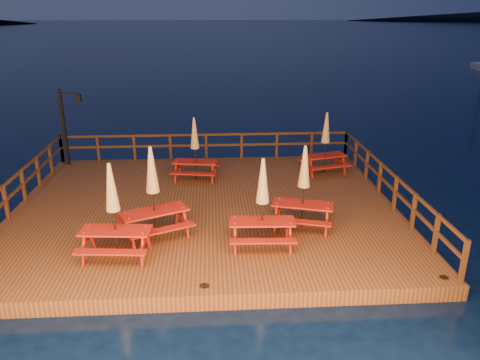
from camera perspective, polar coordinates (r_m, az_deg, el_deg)
The scene contains 11 objects.
ground at distance 15.13m, azimuth -4.16°, elevation -4.49°, with size 500.00×500.00×0.00m, color black.
deck at distance 15.05m, azimuth -4.18°, elevation -3.80°, with size 12.00×10.00×0.40m, color #482B17.
deck_piles at distance 15.26m, azimuth -4.13°, elevation -5.51°, with size 11.44×9.44×1.40m.
railing at distance 16.36m, azimuth -4.22°, elevation 1.83°, with size 11.80×9.75×1.10m.
lamp_post at distance 19.58m, azimuth -20.34°, elevation 6.84°, with size 0.85×0.18×3.00m.
picnic_table_0 at distance 13.14m, azimuth 7.76°, elevation -0.72°, with size 2.03×1.83×2.43m.
picnic_table_1 at distance 11.85m, azimuth -15.18°, elevation -3.50°, with size 1.86×1.58×2.49m.
picnic_table_2 at distance 17.79m, azimuth 10.36°, elevation 4.58°, with size 1.91×1.70×2.33m.
picnic_table_3 at distance 12.65m, azimuth -10.56°, elevation -1.35°, with size 2.25×2.10×2.58m.
picnic_table_4 at distance 11.99m, azimuth 2.76°, elevation -2.66°, with size 1.76×1.47×2.42m.
picnic_table_5 at distance 16.89m, azimuth -5.52°, elevation 3.93°, with size 1.81×1.57×2.30m.
Camera 1 is at (0.24, -13.74, 6.33)m, focal length 35.00 mm.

